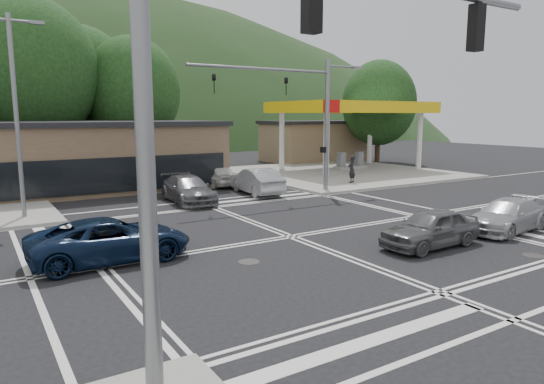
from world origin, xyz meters
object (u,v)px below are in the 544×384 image
car_blue_west (111,240)px  pedestrian (352,169)px  car_grey_center (430,228)px  car_queue_a (256,181)px  car_queue_b (214,175)px  car_northbound (188,189)px  car_silver_east (507,216)px

car_blue_west → pedestrian: 20.35m
car_grey_center → pedestrian: bearing=147.7°
car_queue_a → car_queue_b: (-0.73, 4.30, -0.03)m
car_queue_a → car_northbound: car_queue_a is taller
car_blue_west → car_queue_b: size_ratio=1.17×
car_silver_east → car_queue_a: car_queue_a is taller
car_queue_a → car_northbound: (-4.60, -0.55, -0.06)m
pedestrian → car_grey_center: bearing=33.2°
car_grey_center → car_queue_a: car_queue_a is taller
car_northbound → pedestrian: pedestrian is taller
car_queue_a → car_grey_center: bearing=92.2°
car_blue_west → car_silver_east: bearing=-107.2°
car_blue_west → car_queue_b: (10.09, 13.50, 0.03)m
car_blue_west → car_northbound: car_northbound is taller
car_blue_west → car_queue_a: bearing=-50.1°
car_blue_west → car_northbound: (6.23, 8.65, 0.01)m
car_queue_b → pedestrian: bearing=146.5°
car_grey_center → pedestrian: 15.67m
car_silver_east → car_grey_center: bearing=-97.1°
car_silver_east → car_queue_a: bearing=-170.7°
car_silver_east → car_queue_a: size_ratio=0.95×
car_grey_center → car_northbound: size_ratio=0.82×
car_silver_east → car_northbound: bearing=-153.6°
car_grey_center → car_queue_a: 13.59m
car_blue_west → car_queue_a: 14.21m
car_northbound → pedestrian: 12.01m
car_silver_east → pedestrian: pedestrian is taller
car_grey_center → car_silver_east: car_grey_center is taller
car_grey_center → car_blue_west: bearing=-114.6°
car_queue_b → car_grey_center: bearing=85.3°
car_queue_a → car_queue_b: car_queue_a is taller
car_blue_west → car_queue_b: car_queue_b is taller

